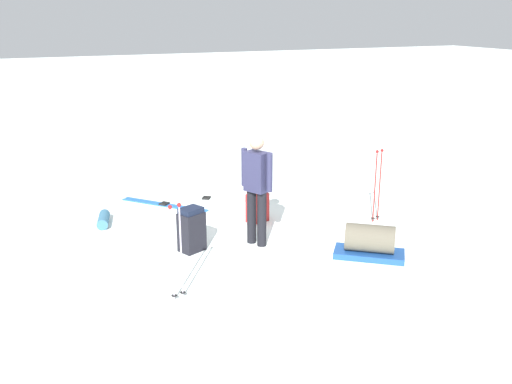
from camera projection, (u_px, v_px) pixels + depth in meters
ground_plane at (256, 233)px, 9.20m from camera, size 80.00×80.00×0.00m
skier_standing at (257, 184)px, 8.51m from camera, size 0.35×0.52×1.70m
ski_pair_near at (164, 205)px, 10.53m from camera, size 1.31×1.45×0.05m
ski_pair_far at (206, 199)px, 10.85m from camera, size 1.52×1.09×0.05m
backpack_large_dark at (192, 230)px, 8.46m from camera, size 0.43×0.39×0.67m
backpack_bright at (257, 206)px, 9.65m from camera, size 0.40×0.29×0.57m
ski_poles_planted_near at (378, 182)px, 9.55m from camera, size 0.19×0.11×1.25m
ski_poles_planted_far at (176, 247)px, 6.92m from camera, size 0.19×0.11×1.24m
gear_sled at (370, 242)px, 8.27m from camera, size 1.07×0.97×0.49m
sleeping_mat_rolled at (103, 220)px, 9.56m from camera, size 0.31×0.58×0.18m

